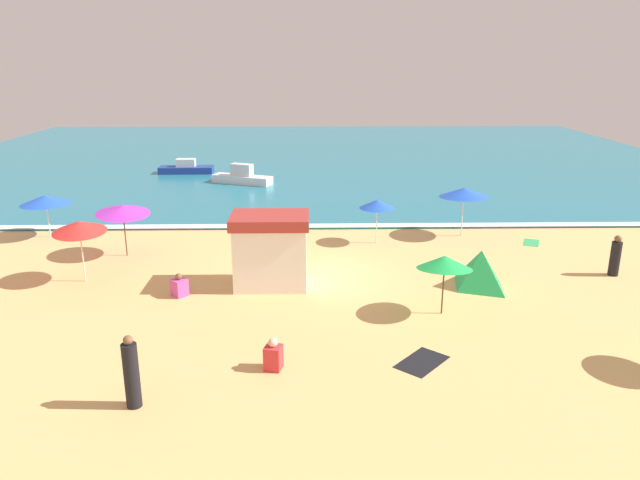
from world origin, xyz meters
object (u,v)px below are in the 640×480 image
beach_umbrella_4 (464,192)px  beachgoer_1 (273,356)px  beach_umbrella_1 (377,204)px  lifeguard_cabana (271,250)px  small_boat_1 (242,177)px  beach_umbrella_3 (46,200)px  small_boat_0 (186,168)px  beachgoer_2 (131,374)px  beach_umbrella_2 (123,210)px  beach_tent (480,269)px  beach_umbrella_6 (79,227)px  beach_umbrella_7 (445,262)px  beachgoer_0 (615,257)px  beachgoer_5 (179,287)px

beach_umbrella_4 → beachgoer_1: size_ratio=3.42×
beach_umbrella_1 → beach_umbrella_4: bearing=14.2°
lifeguard_cabana → small_boat_1: (-2.94, 17.88, -0.84)m
beach_umbrella_3 → beach_umbrella_1: bearing=-4.7°
small_boat_0 → lifeguard_cabana: bearing=-71.4°
beachgoer_1 → beachgoer_2: (-3.21, -1.71, 0.48)m
beach_umbrella_2 → small_boat_1: 14.82m
beach_tent → small_boat_1: 21.02m
beach_umbrella_4 → beachgoer_2: bearing=-129.0°
beach_umbrella_2 → beach_umbrella_3: 5.16m
small_boat_1 → small_boat_0: bearing=139.4°
beach_umbrella_6 → beachgoer_1: size_ratio=2.66×
lifeguard_cabana → beachgoer_1: bearing=-86.1°
beach_umbrella_1 → beach_umbrella_7: bearing=-80.6°
lifeguard_cabana → beachgoer_2: size_ratio=1.50×
beachgoer_2 → small_boat_1: bearing=90.3°
beach_umbrella_1 → beachgoer_0: size_ratio=1.37×
beach_umbrella_6 → beachgoer_1: 10.04m
beach_tent → beach_umbrella_7: bearing=-129.3°
beach_tent → beachgoer_0: size_ratio=1.45×
beach_umbrella_7 → small_boat_0: size_ratio=0.55×
beachgoer_0 → small_boat_1: size_ratio=0.39×
beach_umbrella_4 → beachgoer_1: beach_umbrella_4 is taller
small_boat_1 → beach_umbrella_2: bearing=-103.0°
beach_umbrella_1 → beachgoer_2: (-7.19, -12.89, -0.92)m
beach_umbrella_7 → beach_tent: beach_umbrella_7 is taller
beach_umbrella_3 → beach_umbrella_7: bearing=-28.8°
lifeguard_cabana → beach_umbrella_3: size_ratio=0.87×
small_boat_1 → beachgoer_0: bearing=-47.1°
beach_umbrella_7 → beach_tent: bearing=50.7°
beachgoer_2 → beach_umbrella_4: bearing=51.0°
beach_umbrella_1 → beachgoer_2: 14.78m
beach_umbrella_1 → small_boat_1: bearing=119.8°
beach_umbrella_7 → beach_umbrella_3: bearing=151.2°
beach_umbrella_3 → beachgoer_2: beach_umbrella_3 is taller
lifeguard_cabana → beach_tent: bearing=-2.7°
beachgoer_1 → beachgoer_5: 6.25m
lifeguard_cabana → beachgoer_5: bearing=-163.0°
beach_umbrella_3 → small_boat_0: bearing=77.8°
beachgoer_5 → beach_umbrella_6: bearing=158.6°
beachgoer_0 → small_boat_1: beachgoer_0 is taller
beach_tent → small_boat_0: beach_tent is taller
beachgoer_1 → beach_umbrella_7: bearing=33.6°
lifeguard_cabana → beach_umbrella_3: lifeguard_cabana is taller
beach_umbrella_4 → beach_tent: (-0.95, -6.46, -1.36)m
lifeguard_cabana → beachgoer_5: (-3.12, -0.95, -1.01)m
beach_umbrella_1 → beach_umbrella_2: beach_umbrella_2 is taller
beach_umbrella_7 → small_boat_0: bearing=118.1°
beachgoer_1 → lifeguard_cabana: bearing=93.9°
beach_umbrella_4 → beach_umbrella_6: beach_umbrella_6 is taller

